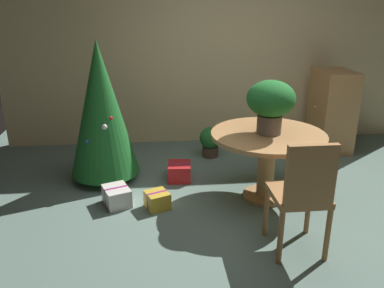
{
  "coord_description": "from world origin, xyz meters",
  "views": [
    {
      "loc": [
        -0.97,
        -3.31,
        1.97
      ],
      "look_at": [
        -0.62,
        0.08,
        0.71
      ],
      "focal_mm": 37.16,
      "sensor_mm": 36.0,
      "label": 1
    }
  ],
  "objects_px": {
    "gift_box_gold": "(157,200)",
    "potted_plant": "(210,141)",
    "flower_vase": "(271,102)",
    "gift_box_cream": "(117,196)",
    "wooden_cabinet": "(332,111)",
    "holiday_tree": "(101,109)",
    "round_dining_table": "(267,149)",
    "gift_box_red": "(179,171)",
    "wooden_chair_near": "(302,192)"
  },
  "relations": [
    {
      "from": "round_dining_table",
      "to": "wooden_cabinet",
      "type": "bearing_deg",
      "value": 46.26
    },
    {
      "from": "flower_vase",
      "to": "gift_box_red",
      "type": "xyz_separation_m",
      "value": [
        -0.85,
        0.54,
        -0.93
      ]
    },
    {
      "from": "wooden_chair_near",
      "to": "gift_box_cream",
      "type": "xyz_separation_m",
      "value": [
        -1.53,
        0.97,
        -0.46
      ]
    },
    {
      "from": "holiday_tree",
      "to": "round_dining_table",
      "type": "bearing_deg",
      "value": -21.0
    },
    {
      "from": "flower_vase",
      "to": "gift_box_red",
      "type": "bearing_deg",
      "value": 147.83
    },
    {
      "from": "gift_box_cream",
      "to": "wooden_cabinet",
      "type": "distance_m",
      "value": 3.12
    },
    {
      "from": "round_dining_table",
      "to": "gift_box_cream",
      "type": "bearing_deg",
      "value": -179.99
    },
    {
      "from": "gift_box_red",
      "to": "gift_box_cream",
      "type": "height_order",
      "value": "gift_box_red"
    },
    {
      "from": "wooden_chair_near",
      "to": "wooden_cabinet",
      "type": "relative_size",
      "value": 0.91
    },
    {
      "from": "gift_box_gold",
      "to": "round_dining_table",
      "type": "bearing_deg",
      "value": 5.62
    },
    {
      "from": "round_dining_table",
      "to": "flower_vase",
      "type": "bearing_deg",
      "value": -122.5
    },
    {
      "from": "round_dining_table",
      "to": "gift_box_cream",
      "type": "xyz_separation_m",
      "value": [
        -1.53,
        -0.0,
        -0.45
      ]
    },
    {
      "from": "round_dining_table",
      "to": "gift_box_red",
      "type": "xyz_separation_m",
      "value": [
        -0.85,
        0.53,
        -0.45
      ]
    },
    {
      "from": "wooden_cabinet",
      "to": "flower_vase",
      "type": "bearing_deg",
      "value": -133.71
    },
    {
      "from": "potted_plant",
      "to": "flower_vase",
      "type": "bearing_deg",
      "value": -71.86
    },
    {
      "from": "round_dining_table",
      "to": "gift_box_gold",
      "type": "bearing_deg",
      "value": -174.38
    },
    {
      "from": "gift_box_cream",
      "to": "wooden_cabinet",
      "type": "xyz_separation_m",
      "value": [
        2.79,
        1.32,
        0.45
      ]
    },
    {
      "from": "holiday_tree",
      "to": "wooden_chair_near",
      "type": "bearing_deg",
      "value": -43.73
    },
    {
      "from": "potted_plant",
      "to": "gift_box_gold",
      "type": "bearing_deg",
      "value": -118.9
    },
    {
      "from": "flower_vase",
      "to": "gift_box_cream",
      "type": "relative_size",
      "value": 1.47
    },
    {
      "from": "gift_box_cream",
      "to": "gift_box_red",
      "type": "bearing_deg",
      "value": 38.36
    },
    {
      "from": "flower_vase",
      "to": "wooden_cabinet",
      "type": "bearing_deg",
      "value": 46.29
    },
    {
      "from": "gift_box_red",
      "to": "gift_box_cream",
      "type": "xyz_separation_m",
      "value": [
        -0.67,
        -0.53,
        -0.0
      ]
    },
    {
      "from": "gift_box_gold",
      "to": "holiday_tree",
      "type": "bearing_deg",
      "value": 126.94
    },
    {
      "from": "gift_box_gold",
      "to": "gift_box_cream",
      "type": "xyz_separation_m",
      "value": [
        -0.4,
        0.11,
        0.01
      ]
    },
    {
      "from": "holiday_tree",
      "to": "gift_box_gold",
      "type": "xyz_separation_m",
      "value": [
        0.57,
        -0.76,
        -0.75
      ]
    },
    {
      "from": "flower_vase",
      "to": "wooden_chair_near",
      "type": "relative_size",
      "value": 0.53
    },
    {
      "from": "wooden_chair_near",
      "to": "gift_box_cream",
      "type": "height_order",
      "value": "wooden_chair_near"
    },
    {
      "from": "wooden_chair_near",
      "to": "wooden_cabinet",
      "type": "xyz_separation_m",
      "value": [
        1.26,
        2.29,
        -0.01
      ]
    },
    {
      "from": "gift_box_gold",
      "to": "potted_plant",
      "type": "xyz_separation_m",
      "value": [
        0.72,
        1.31,
        0.13
      ]
    },
    {
      "from": "gift_box_cream",
      "to": "potted_plant",
      "type": "xyz_separation_m",
      "value": [
        1.13,
        1.2,
        0.12
      ]
    },
    {
      "from": "gift_box_red",
      "to": "potted_plant",
      "type": "relative_size",
      "value": 0.79
    },
    {
      "from": "gift_box_gold",
      "to": "flower_vase",
      "type": "bearing_deg",
      "value": 5.41
    },
    {
      "from": "gift_box_red",
      "to": "gift_box_gold",
      "type": "xyz_separation_m",
      "value": [
        -0.27,
        -0.64,
        -0.01
      ]
    },
    {
      "from": "wooden_chair_near",
      "to": "gift_box_cream",
      "type": "bearing_deg",
      "value": 147.55
    },
    {
      "from": "gift_box_red",
      "to": "wooden_cabinet",
      "type": "height_order",
      "value": "wooden_cabinet"
    },
    {
      "from": "round_dining_table",
      "to": "wooden_chair_near",
      "type": "bearing_deg",
      "value": -90.0
    },
    {
      "from": "gift_box_gold",
      "to": "wooden_cabinet",
      "type": "relative_size",
      "value": 0.26
    },
    {
      "from": "wooden_chair_near",
      "to": "gift_box_gold",
      "type": "relative_size",
      "value": 3.52
    },
    {
      "from": "wooden_chair_near",
      "to": "holiday_tree",
      "type": "relative_size",
      "value": 0.63
    },
    {
      "from": "holiday_tree",
      "to": "gift_box_cream",
      "type": "distance_m",
      "value": 1.0
    },
    {
      "from": "gift_box_gold",
      "to": "gift_box_cream",
      "type": "distance_m",
      "value": 0.42
    },
    {
      "from": "wooden_chair_near",
      "to": "holiday_tree",
      "type": "distance_m",
      "value": 2.36
    },
    {
      "from": "potted_plant",
      "to": "holiday_tree",
      "type": "bearing_deg",
      "value": -156.98
    },
    {
      "from": "wooden_chair_near",
      "to": "potted_plant",
      "type": "height_order",
      "value": "wooden_chair_near"
    },
    {
      "from": "gift_box_cream",
      "to": "round_dining_table",
      "type": "bearing_deg",
      "value": 0.01
    },
    {
      "from": "wooden_cabinet",
      "to": "potted_plant",
      "type": "height_order",
      "value": "wooden_cabinet"
    },
    {
      "from": "gift_box_red",
      "to": "wooden_cabinet",
      "type": "relative_size",
      "value": 0.29
    },
    {
      "from": "gift_box_gold",
      "to": "gift_box_cream",
      "type": "height_order",
      "value": "gift_box_cream"
    },
    {
      "from": "flower_vase",
      "to": "gift_box_gold",
      "type": "bearing_deg",
      "value": -174.59
    }
  ]
}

